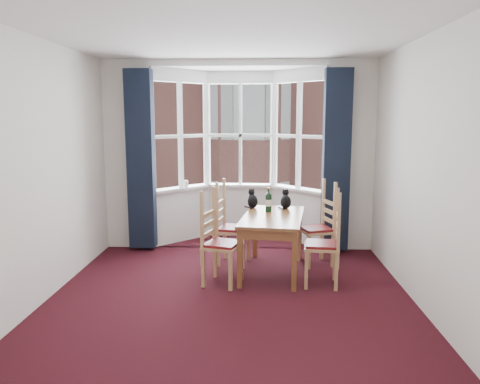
# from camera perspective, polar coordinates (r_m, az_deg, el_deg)

# --- Properties ---
(floor) EXTENTS (4.50, 4.50, 0.00)m
(floor) POSITION_cam_1_polar(r_m,az_deg,el_deg) (5.10, -1.36, -13.65)
(floor) COLOR black
(floor) RESTS_ON ground
(ceiling) EXTENTS (4.50, 4.50, 0.00)m
(ceiling) POSITION_cam_1_polar(r_m,az_deg,el_deg) (4.77, -1.49, 19.10)
(ceiling) COLOR white
(ceiling) RESTS_ON floor
(wall_left) EXTENTS (0.00, 4.50, 4.50)m
(wall_left) POSITION_cam_1_polar(r_m,az_deg,el_deg) (5.26, -23.74, 2.10)
(wall_left) COLOR silver
(wall_left) RESTS_ON floor
(wall_right) EXTENTS (0.00, 4.50, 4.50)m
(wall_right) POSITION_cam_1_polar(r_m,az_deg,el_deg) (5.02, 22.02, 1.90)
(wall_right) COLOR silver
(wall_right) RESTS_ON floor
(wall_near) EXTENTS (4.00, 0.00, 4.00)m
(wall_near) POSITION_cam_1_polar(r_m,az_deg,el_deg) (2.53, -4.77, -4.03)
(wall_near) COLOR silver
(wall_near) RESTS_ON floor
(wall_back_pier_left) EXTENTS (0.70, 0.12, 2.80)m
(wall_back_pier_left) POSITION_cam_1_polar(r_m,az_deg,el_deg) (7.23, -13.42, 4.34)
(wall_back_pier_left) COLOR silver
(wall_back_pier_left) RESTS_ON floor
(wall_back_pier_right) EXTENTS (0.70, 0.12, 2.80)m
(wall_back_pier_right) POSITION_cam_1_polar(r_m,az_deg,el_deg) (7.09, 13.27, 4.25)
(wall_back_pier_right) COLOR silver
(wall_back_pier_right) RESTS_ON floor
(bay_window) EXTENTS (2.76, 0.94, 2.80)m
(bay_window) POSITION_cam_1_polar(r_m,az_deg,el_deg) (7.47, -0.04, 4.73)
(bay_window) COLOR white
(bay_window) RESTS_ON floor
(curtain_left) EXTENTS (0.38, 0.22, 2.60)m
(curtain_left) POSITION_cam_1_polar(r_m,az_deg,el_deg) (7.01, -11.99, 3.83)
(curtain_left) COLOR black
(curtain_left) RESTS_ON floor
(curtain_right) EXTENTS (0.38, 0.22, 2.60)m
(curtain_right) POSITION_cam_1_polar(r_m,az_deg,el_deg) (6.88, 11.65, 3.74)
(curtain_right) COLOR black
(curtain_right) RESTS_ON floor
(dining_table) EXTENTS (0.90, 1.44, 0.74)m
(dining_table) POSITION_cam_1_polar(r_m,az_deg,el_deg) (5.95, 4.02, -3.78)
(dining_table) COLOR brown
(dining_table) RESTS_ON floor
(chair_left_near) EXTENTS (0.51, 0.52, 0.92)m
(chair_left_near) POSITION_cam_1_polar(r_m,az_deg,el_deg) (5.60, -3.03, -6.43)
(chair_left_near) COLOR tan
(chair_left_near) RESTS_ON floor
(chair_left_far) EXTENTS (0.47, 0.49, 0.92)m
(chair_left_far) POSITION_cam_1_polar(r_m,az_deg,el_deg) (6.34, -1.58, -4.57)
(chair_left_far) COLOR tan
(chair_left_far) RESTS_ON floor
(chair_right_near) EXTENTS (0.44, 0.46, 0.92)m
(chair_right_near) POSITION_cam_1_polar(r_m,az_deg,el_deg) (5.62, 10.84, -6.53)
(chair_right_near) COLOR tan
(chair_right_near) RESTS_ON floor
(chair_right_far) EXTENTS (0.50, 0.52, 0.92)m
(chair_right_far) POSITION_cam_1_polar(r_m,az_deg,el_deg) (6.41, 9.99, -4.55)
(chair_right_far) COLOR tan
(chair_right_far) RESTS_ON floor
(cat_left) EXTENTS (0.18, 0.22, 0.27)m
(cat_left) POSITION_cam_1_polar(r_m,az_deg,el_deg) (6.42, 1.54, -1.00)
(cat_left) COLOR black
(cat_left) RESTS_ON dining_table
(cat_right) EXTENTS (0.15, 0.21, 0.28)m
(cat_right) POSITION_cam_1_polar(r_m,az_deg,el_deg) (6.39, 5.59, -1.07)
(cat_right) COLOR black
(cat_right) RESTS_ON dining_table
(wine_bottle) EXTENTS (0.08, 0.08, 0.32)m
(wine_bottle) POSITION_cam_1_polar(r_m,az_deg,el_deg) (6.14, 3.50, -1.13)
(wine_bottle) COLOR black
(wine_bottle) RESTS_ON dining_table
(candle_tall) EXTENTS (0.06, 0.06, 0.11)m
(candle_tall) POSITION_cam_1_polar(r_m,az_deg,el_deg) (7.46, -6.59, 0.99)
(candle_tall) COLOR white
(candle_tall) RESTS_ON bay_window
(street) EXTENTS (80.00, 80.00, 0.00)m
(street) POSITION_cam_1_polar(r_m,az_deg,el_deg) (37.79, 1.82, -3.05)
(street) COLOR #333335
(street) RESTS_ON ground
(tenement_building) EXTENTS (18.40, 7.80, 15.20)m
(tenement_building) POSITION_cam_1_polar(r_m,az_deg,el_deg) (18.71, 1.41, 7.98)
(tenement_building) COLOR #98594E
(tenement_building) RESTS_ON street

